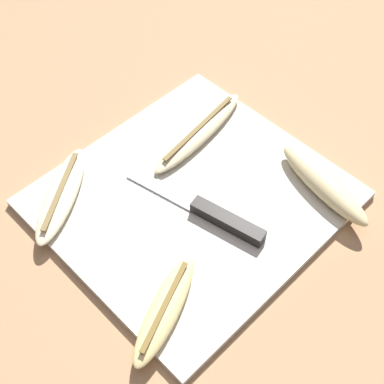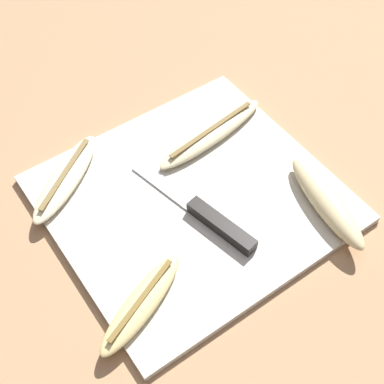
# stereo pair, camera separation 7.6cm
# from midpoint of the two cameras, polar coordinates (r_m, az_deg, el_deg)

# --- Properties ---
(ground_plane) EXTENTS (4.00, 4.00, 0.00)m
(ground_plane) POSITION_cam_midpoint_polar(r_m,az_deg,el_deg) (0.77, 2.79, -1.17)
(ground_plane) COLOR tan
(cutting_board) EXTENTS (0.39, 0.36, 0.01)m
(cutting_board) POSITION_cam_midpoint_polar(r_m,az_deg,el_deg) (0.77, 2.81, -0.91)
(cutting_board) COLOR beige
(cutting_board) RESTS_ON ground_plane
(knife) EXTENTS (0.07, 0.22, 0.02)m
(knife) POSITION_cam_midpoint_polar(r_m,az_deg,el_deg) (0.73, 5.13, -3.04)
(knife) COLOR black
(knife) RESTS_ON cutting_board
(banana_cream_curved) EXTENTS (0.21, 0.07, 0.02)m
(banana_cream_curved) POSITION_cam_midpoint_polar(r_m,az_deg,el_deg) (0.83, 4.68, 6.10)
(banana_cream_curved) COLOR beige
(banana_cream_curved) RESTS_ON cutting_board
(banana_bright_far) EXTENTS (0.17, 0.13, 0.02)m
(banana_bright_far) POSITION_cam_midpoint_polar(r_m,az_deg,el_deg) (0.79, -10.66, 1.35)
(banana_bright_far) COLOR beige
(banana_bright_far) RESTS_ON cutting_board
(banana_ripe_center) EXTENTS (0.07, 0.17, 0.03)m
(banana_ripe_center) POSITION_cam_midpoint_polar(r_m,az_deg,el_deg) (0.77, 16.90, -1.22)
(banana_ripe_center) COLOR beige
(banana_ripe_center) RESTS_ON cutting_board
(banana_golden_short) EXTENTS (0.16, 0.10, 0.02)m
(banana_golden_short) POSITION_cam_midpoint_polar(r_m,az_deg,el_deg) (0.67, -2.13, -12.01)
(banana_golden_short) COLOR #EDD689
(banana_golden_short) RESTS_ON cutting_board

